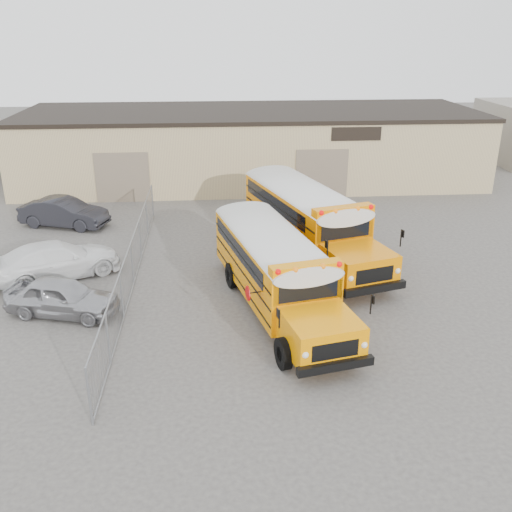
{
  "coord_description": "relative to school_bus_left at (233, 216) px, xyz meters",
  "views": [
    {
      "loc": [
        -2.59,
        -18.71,
        9.91
      ],
      "look_at": [
        -1.03,
        1.73,
        1.6
      ],
      "focal_mm": 40.0,
      "sensor_mm": 36.0,
      "label": 1
    }
  ],
  "objects": [
    {
      "name": "tarp_bundle",
      "position": [
        1.69,
        -6.13,
        -1.0
      ],
      "size": [
        1.15,
        1.11,
        1.35
      ],
      "color": "black",
      "rests_on": "ground"
    },
    {
      "name": "school_bus_left",
      "position": [
        0.0,
        0.0,
        0.0
      ],
      "size": [
        4.58,
        10.3,
        2.93
      ],
      "color": "#FF9000",
      "rests_on": "ground"
    },
    {
      "name": "school_bus_right",
      "position": [
        1.56,
        5.77,
        0.14
      ],
      "size": [
        5.59,
        11.17,
        3.18
      ],
      "color": "orange",
      "rests_on": "ground"
    },
    {
      "name": "warehouse",
      "position": [
        1.71,
        13.44,
        0.68
      ],
      "size": [
        30.2,
        10.2,
        4.67
      ],
      "color": "tan",
      "rests_on": "ground"
    },
    {
      "name": "car_dark",
      "position": [
        -8.79,
        4.08,
        -0.94
      ],
      "size": [
        4.87,
        2.93,
        1.52
      ],
      "primitive_type": "imported",
      "rotation": [
        0.0,
        0.0,
        1.26
      ],
      "color": "black",
      "rests_on": "ground"
    },
    {
      "name": "car_white",
      "position": [
        -7.55,
        -2.57,
        -0.93
      ],
      "size": [
        5.65,
        4.26,
        1.52
      ],
      "primitive_type": "imported",
      "rotation": [
        0.0,
        0.0,
        2.03
      ],
      "color": "white",
      "rests_on": "ground"
    },
    {
      "name": "car_silver",
      "position": [
        -6.52,
        -6.06,
        -0.99
      ],
      "size": [
        4.42,
        2.7,
        1.41
      ],
      "primitive_type": "imported",
      "rotation": [
        0.0,
        0.0,
        1.3
      ],
      "color": "#A5A5AA",
      "rests_on": "ground"
    },
    {
      "name": "ground",
      "position": [
        1.72,
        -6.56,
        -1.7
      ],
      "size": [
        120.0,
        120.0,
        0.0
      ],
      "primitive_type": "plane",
      "color": "#484542",
      "rests_on": "ground"
    },
    {
      "name": "chainlink_fence",
      "position": [
        -4.28,
        -3.56,
        -0.79
      ],
      "size": [
        0.07,
        18.07,
        1.81
      ],
      "color": "gray",
      "rests_on": "ground"
    }
  ]
}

